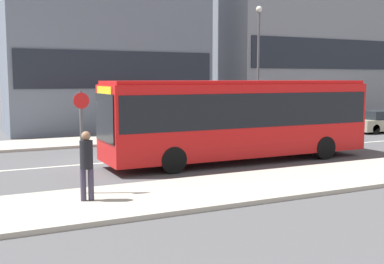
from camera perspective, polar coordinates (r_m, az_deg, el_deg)
name	(u,v)px	position (r m, az deg, el deg)	size (l,w,h in m)	color
ground_plane	(115,162)	(19.51, -9.09, -3.54)	(120.00, 120.00, 0.00)	#4F4F51
sidewalk_near	(180,194)	(13.76, -1.42, -7.37)	(44.00, 3.50, 0.13)	#B2A899
sidewalk_far	(79,142)	(25.48, -13.20, -1.16)	(44.00, 3.50, 0.13)	#B2A899
lane_centerline	(115,162)	(19.51, -9.10, -3.53)	(41.80, 0.16, 0.01)	silver
apartment_block_left_tower	(107,21)	(31.98, -10.09, 12.86)	(12.60, 5.33, 14.00)	slate
apartment_block_right_tower	(313,1)	(40.06, 14.11, 14.79)	(15.16, 5.14, 18.65)	gray
city_bus	(240,115)	(19.32, 5.66, 2.00)	(11.06, 2.51, 3.25)	red
parked_car_0	(319,125)	(28.76, 14.77, 0.84)	(4.00, 1.71, 1.42)	navy
parked_car_1	(379,122)	(32.13, 21.31, 1.13)	(3.95, 1.84, 1.34)	#A39E84
pedestrian_near_stop	(87,161)	(12.88, -12.39, -3.39)	(0.35, 0.34, 1.84)	#383347
bus_stop_sign	(82,134)	(13.64, -12.94, -0.26)	(0.44, 0.12, 2.87)	#4C4C51
street_lamp	(258,57)	(28.53, 7.87, 8.81)	(0.36, 0.36, 7.34)	#4C4C51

